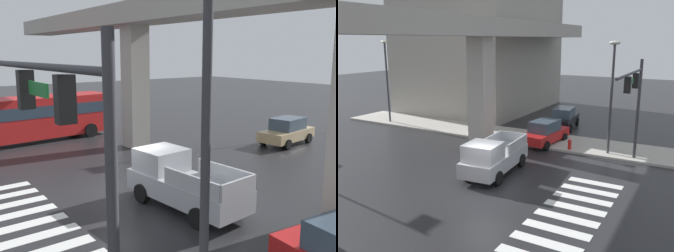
% 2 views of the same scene
% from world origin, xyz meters
% --- Properties ---
extents(ground_plane, '(120.00, 120.00, 0.00)m').
position_xyz_m(ground_plane, '(0.00, 0.00, 0.00)').
color(ground_plane, '#232326').
extents(crosswalk_stripes, '(8.25, 2.80, 0.01)m').
position_xyz_m(crosswalk_stripes, '(0.00, -4.52, 0.01)').
color(crosswalk_stripes, silver).
rests_on(crosswalk_stripes, ground).
extents(elevated_overpass, '(49.79, 2.59, 8.73)m').
position_xyz_m(elevated_overpass, '(0.00, 4.61, 7.51)').
color(elevated_overpass, '#ADA89E').
rests_on(elevated_overpass, ground).
extents(pickup_truck, '(5.23, 2.38, 2.08)m').
position_xyz_m(pickup_truck, '(2.37, 0.82, 0.99)').
color(pickup_truck, '#A8AAAF').
rests_on(pickup_truck, ground).
extents(city_bus, '(3.32, 10.95, 2.99)m').
position_xyz_m(city_bus, '(-12.33, -0.33, 1.72)').
color(city_bus, red).
rests_on(city_bus, ground).
extents(sedan_tan, '(2.36, 4.48, 1.72)m').
position_xyz_m(sedan_tan, '(-1.74, 12.89, 0.85)').
color(sedan_tan, tan).
rests_on(sedan_tan, ground).
extents(traffic_signal_mast, '(6.49, 0.32, 6.20)m').
position_xyz_m(traffic_signal_mast, '(7.12, -5.55, 4.39)').
color(traffic_signal_mast, '#38383D').
rests_on(traffic_signal_mast, ground).
extents(street_lamp_near_corner, '(0.44, 0.70, 7.24)m').
position_xyz_m(street_lamp_near_corner, '(8.95, -3.88, 4.56)').
color(street_lamp_near_corner, '#38383D').
rests_on(street_lamp_near_corner, ground).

